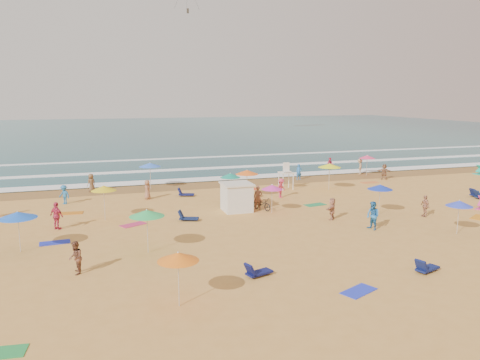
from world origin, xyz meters
name	(u,v)px	position (x,y,z in m)	size (l,w,h in m)	color
ground	(259,214)	(0.00, 0.00, 0.00)	(220.00, 220.00, 0.00)	gold
ocean	(140,132)	(0.00, 84.00, 0.00)	(220.00, 140.00, 0.18)	#0C4756
wet_sand	(215,184)	(0.00, 12.50, 0.01)	(220.00, 220.00, 0.00)	olive
surf_foam	(196,170)	(0.00, 21.32, 0.10)	(200.00, 18.70, 0.05)	white
cabana	(237,198)	(-1.22, 1.57, 1.00)	(2.00, 2.00, 2.00)	silver
cabana_roof	(237,184)	(-1.22, 1.57, 2.06)	(2.20, 2.20, 0.12)	silver
bicycle	(262,204)	(0.68, 1.27, 0.47)	(0.62, 1.78, 0.93)	black
lifeguard_stand	(286,178)	(5.57, 8.07, 1.05)	(1.20, 1.20, 2.10)	white
beach_umbrellas	(252,186)	(-0.59, -0.06, 2.12)	(56.01, 31.40, 0.77)	orange
loungers	(328,223)	(3.40, -4.06, 0.17)	(46.68, 21.83, 0.34)	#0F1E4E
towels	(226,226)	(-3.20, -2.34, 0.01)	(34.62, 24.99, 0.03)	#B02516
beachgoers	(241,193)	(-0.11, 3.89, 0.82)	(44.32, 26.71, 2.10)	tan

